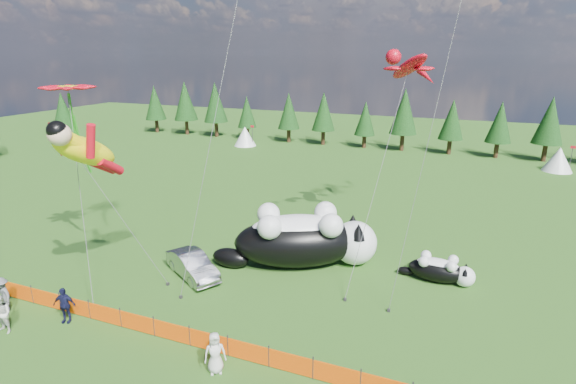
% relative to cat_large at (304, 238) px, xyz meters
% --- Properties ---
extents(ground, '(160.00, 160.00, 0.00)m').
position_rel_cat_large_xyz_m(ground, '(-3.07, -6.87, -1.82)').
color(ground, '#163C0B').
rests_on(ground, ground).
extents(safety_fence, '(22.06, 0.06, 1.10)m').
position_rel_cat_large_xyz_m(safety_fence, '(-3.07, -9.87, -1.31)').
color(safety_fence, '#262626').
rests_on(safety_fence, ground).
extents(tree_line, '(90.00, 4.00, 8.00)m').
position_rel_cat_large_xyz_m(tree_line, '(-3.07, 38.13, 2.18)').
color(tree_line, black).
rests_on(tree_line, ground).
extents(festival_tents, '(50.00, 3.20, 2.80)m').
position_rel_cat_large_xyz_m(festival_tents, '(7.93, 33.13, -0.42)').
color(festival_tents, white).
rests_on(festival_tents, ground).
extents(cat_large, '(9.94, 6.77, 3.82)m').
position_rel_cat_large_xyz_m(cat_large, '(0.00, 0.00, 0.00)').
color(cat_large, black).
rests_on(cat_large, ground).
extents(cat_small, '(4.46, 1.71, 1.61)m').
position_rel_cat_large_xyz_m(cat_small, '(8.24, 0.88, -1.05)').
color(cat_small, black).
rests_on(cat_small, ground).
extents(car, '(4.68, 3.68, 1.49)m').
position_rel_cat_large_xyz_m(car, '(-5.75, -4.01, -1.07)').
color(car, '#A3A3A7').
rests_on(car, ground).
extents(spectator_b, '(0.97, 0.58, 1.97)m').
position_rel_cat_large_xyz_m(spectator_b, '(-11.04, -12.34, -0.83)').
color(spectator_b, silver).
rests_on(spectator_b, ground).
extents(spectator_c, '(1.24, 0.91, 1.90)m').
position_rel_cat_large_xyz_m(spectator_c, '(-9.00, -10.51, -0.87)').
color(spectator_c, '#121433').
rests_on(spectator_c, ground).
extents(spectator_d, '(1.39, 0.92, 1.97)m').
position_rel_cat_large_xyz_m(spectator_d, '(-12.71, -11.02, -0.83)').
color(spectator_d, '#5C5C61').
rests_on(spectator_d, ground).
extents(spectator_e, '(1.10, 1.02, 1.89)m').
position_rel_cat_large_xyz_m(spectator_e, '(-0.05, -10.98, -0.87)').
color(spectator_e, silver).
rests_on(spectator_e, ground).
extents(superhero_kite, '(5.27, 4.75, 10.52)m').
position_rel_cat_large_xyz_m(superhero_kite, '(-9.51, -7.40, 6.35)').
color(superhero_kite, '#FFEE0D').
rests_on(superhero_kite, ground).
extents(gecko_kite, '(6.30, 14.51, 16.16)m').
position_rel_cat_large_xyz_m(gecko_kite, '(4.71, 7.46, 10.29)').
color(gecko_kite, red).
rests_on(gecko_kite, ground).
extents(flower_kite, '(7.11, 7.05, 13.07)m').
position_rel_cat_large_xyz_m(flower_kite, '(-13.15, -4.58, 9.10)').
color(flower_kite, red).
rests_on(flower_kite, ground).
extents(diamond_kite_a, '(2.40, 5.18, 17.67)m').
position_rel_cat_large_xyz_m(diamond_kite_a, '(-3.21, -1.95, 13.84)').
color(diamond_kite_a, blue).
rests_on(diamond_kite_a, ground).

